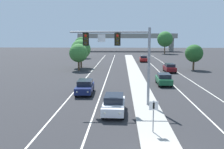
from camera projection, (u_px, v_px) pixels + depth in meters
name	position (u px, v px, depth m)	size (l,w,h in m)	color
median_island	(140.00, 89.00, 30.41)	(2.40, 110.00, 0.15)	#9E9B93
lane_stripe_oncoming_center	(106.00, 80.00, 37.51)	(0.14, 100.00, 0.01)	silver
lane_stripe_receding_center	(168.00, 80.00, 37.16)	(0.14, 100.00, 0.01)	silver
edge_stripe_left	(84.00, 80.00, 37.64)	(0.14, 100.00, 0.01)	silver
edge_stripe_right	(190.00, 80.00, 37.03)	(0.14, 100.00, 0.01)	silver
overhead_signal_mast	(123.00, 50.00, 22.63)	(7.39, 0.44, 7.20)	gray
median_sign_post	(153.00, 112.00, 16.49)	(0.60, 0.10, 2.20)	gray
car_oncoming_white	(114.00, 104.00, 21.14)	(1.92, 4.51, 1.58)	silver
car_oncoming_navy	(85.00, 87.00, 28.35)	(1.90, 4.50, 1.58)	#141E4C
car_receding_green	(164.00, 79.00, 33.46)	(1.89, 4.50, 1.58)	#195633
car_receding_darkred	(170.00, 68.00, 45.38)	(1.84, 4.48, 1.58)	#5B0F14
car_receding_red	(143.00, 59.00, 63.57)	(1.92, 4.51, 1.58)	maroon
overpass_bridge	(127.00, 38.00, 107.43)	(42.40, 6.40, 7.65)	gray
tree_far_left_a	(82.00, 44.00, 74.02)	(4.36, 4.36, 6.31)	#4C3823
tree_far_right_a	(165.00, 39.00, 91.65)	(5.76, 5.76, 8.33)	#4C3823
tree_far_right_b	(194.00, 53.00, 47.99)	(3.44, 3.44, 4.97)	#4C3823
tree_far_left_b	(81.00, 49.00, 51.42)	(4.09, 4.09, 5.91)	#4C3823
tree_far_left_c	(79.00, 53.00, 47.20)	(3.57, 3.57, 5.16)	#4C3823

